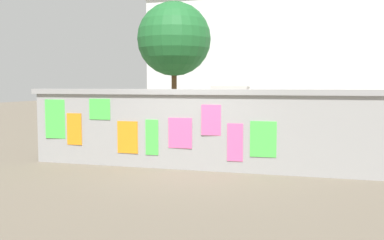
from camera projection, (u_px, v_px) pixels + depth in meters
name	position (u px, v px, depth m)	size (l,w,h in m)	color
ground	(248.00, 132.00, 17.24)	(60.00, 60.00, 0.00)	#6B6051
poster_wall	(196.00, 128.00, 9.49)	(8.17, 0.42, 1.79)	#979797
auto_rickshaw_truck	(203.00, 113.00, 15.13)	(3.70, 1.77, 1.85)	black
motorcycle	(316.00, 130.00, 13.46)	(1.90, 0.56, 0.87)	black
bicycle_near	(102.00, 143.00, 11.28)	(1.70, 0.44, 0.95)	black
bicycle_far	(274.00, 148.00, 10.36)	(1.71, 0.44, 0.95)	black
person_walking	(182.00, 120.00, 10.93)	(0.48, 0.48, 1.62)	yellow
tree_roadside	(174.00, 39.00, 20.04)	(3.46, 3.46, 5.78)	brown
building_background	(263.00, 55.00, 25.50)	(13.04, 5.72, 7.27)	white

